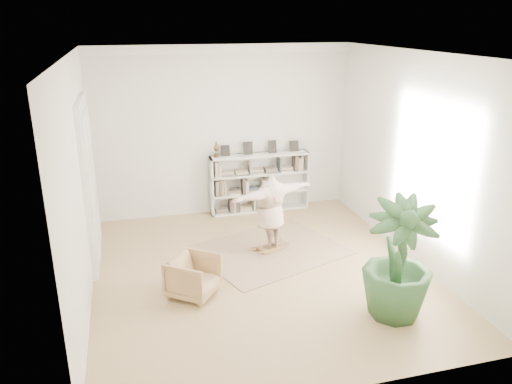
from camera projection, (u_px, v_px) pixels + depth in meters
floor at (261, 272)px, 8.50m from camera, size 6.00×6.00×0.00m
room_shell at (222, 49)px, 10.02m from camera, size 6.00×6.00×6.00m
doors at (90, 184)px, 8.56m from camera, size 0.09×1.78×2.92m
bookshelf at (259, 183)px, 11.04m from camera, size 2.20×0.35×1.64m
armchair at (193, 276)px, 7.71m from camera, size 0.98×0.97×0.64m
rug at (270, 250)px, 9.28m from camera, size 3.02×2.71×0.02m
rocker_board at (270, 247)px, 9.26m from camera, size 0.53×0.42×0.10m
person at (271, 210)px, 9.01m from camera, size 1.78×1.01×1.40m
houseplant at (398, 260)px, 7.01m from camera, size 1.26×1.26×1.77m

